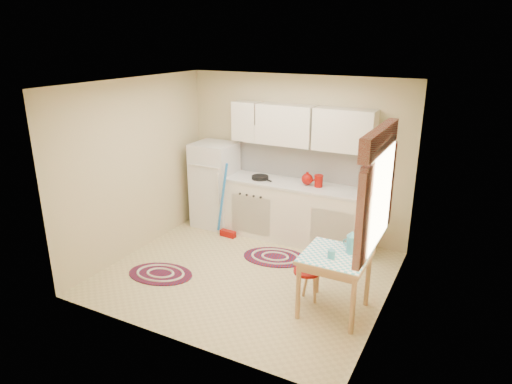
{
  "coord_description": "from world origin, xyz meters",
  "views": [
    {
      "loc": [
        2.62,
        -4.79,
        3.03
      ],
      "look_at": [
        0.0,
        0.25,
        1.08
      ],
      "focal_mm": 32.0,
      "sensor_mm": 36.0,
      "label": 1
    }
  ],
  "objects_px": {
    "fridge": "(215,185)",
    "stool": "(306,286)",
    "base_cabinets": "(296,213)",
    "table": "(334,284)"
  },
  "relations": [
    {
      "from": "base_cabinets",
      "to": "stool",
      "type": "distance_m",
      "value": 1.78
    },
    {
      "from": "base_cabinets",
      "to": "stool",
      "type": "bearing_deg",
      "value": -62.97
    },
    {
      "from": "fridge",
      "to": "base_cabinets",
      "type": "bearing_deg",
      "value": 2.0
    },
    {
      "from": "base_cabinets",
      "to": "table",
      "type": "relative_size",
      "value": 3.12
    },
    {
      "from": "table",
      "to": "stool",
      "type": "bearing_deg",
      "value": 171.17
    },
    {
      "from": "stool",
      "to": "base_cabinets",
      "type": "bearing_deg",
      "value": 117.03
    },
    {
      "from": "stool",
      "to": "fridge",
      "type": "bearing_deg",
      "value": 145.66
    },
    {
      "from": "fridge",
      "to": "stool",
      "type": "xyz_separation_m",
      "value": [
        2.23,
        -1.53,
        -0.49
      ]
    },
    {
      "from": "base_cabinets",
      "to": "fridge",
      "type": "bearing_deg",
      "value": -178.0
    },
    {
      "from": "fridge",
      "to": "base_cabinets",
      "type": "distance_m",
      "value": 1.45
    }
  ]
}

